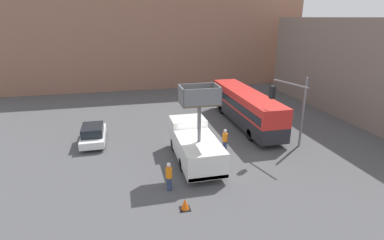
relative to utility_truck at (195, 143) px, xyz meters
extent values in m
plane|color=#4C4C4F|center=(0.15, 0.22, -1.41)|extent=(120.00, 120.00, 0.00)
cube|color=#936651|center=(0.15, 28.20, 6.49)|extent=(44.00, 10.00, 15.80)
cube|color=silver|center=(0.00, 2.22, 0.05)|extent=(2.60, 2.04, 2.11)
cube|color=silver|center=(0.00, -1.18, -0.19)|extent=(2.60, 4.76, 1.62)
cube|color=red|center=(0.00, -3.51, -0.85)|extent=(2.55, 0.10, 0.24)
cylinder|color=black|center=(-1.15, 2.22, -0.96)|extent=(0.30, 0.91, 0.91)
cylinder|color=black|center=(1.15, 2.22, -0.96)|extent=(0.30, 0.91, 0.91)
cylinder|color=black|center=(-1.15, -1.18, -0.96)|extent=(0.30, 0.91, 0.91)
cylinder|color=black|center=(1.15, -1.18, -0.96)|extent=(0.30, 0.91, 0.91)
cylinder|color=slate|center=(0.00, -1.18, 1.91)|extent=(0.24, 0.24, 2.58)
cube|color=brown|center=(0.00, -1.18, 3.25)|extent=(2.44, 1.69, 0.10)
cube|color=slate|center=(-1.18, -1.18, 3.82)|extent=(0.08, 1.69, 1.05)
cube|color=slate|center=(1.18, -1.18, 3.82)|extent=(0.08, 1.69, 1.05)
cube|color=slate|center=(0.00, -0.38, 3.82)|extent=(2.44, 0.08, 1.05)
cube|color=slate|center=(0.00, -1.98, 3.82)|extent=(2.44, 0.08, 1.05)
cube|color=#232328|center=(6.50, 6.39, -0.36)|extent=(2.45, 12.17, 1.26)
cube|color=red|center=(6.50, 6.39, 1.04)|extent=(2.45, 12.17, 1.54)
cube|color=black|center=(6.50, 6.39, 0.81)|extent=(2.47, 11.69, 0.68)
cylinder|color=black|center=(5.43, 10.16, -0.92)|extent=(0.30, 0.99, 0.99)
cylinder|color=black|center=(7.58, 10.16, -0.92)|extent=(0.30, 0.99, 0.99)
cylinder|color=black|center=(5.43, 2.62, -0.92)|extent=(0.30, 0.99, 0.99)
cylinder|color=black|center=(7.58, 2.62, -0.92)|extent=(0.30, 0.99, 0.99)
cylinder|color=slate|center=(8.81, 0.67, 1.36)|extent=(0.18, 0.18, 5.54)
cylinder|color=slate|center=(7.19, 0.25, 3.83)|extent=(0.97, 3.26, 0.13)
cube|color=black|center=(5.58, -0.17, 3.38)|extent=(0.39, 0.39, 0.90)
sphere|color=red|center=(5.58, -0.17, 3.63)|extent=(0.20, 0.20, 0.20)
cylinder|color=navy|center=(-2.39, -3.34, -1.00)|extent=(0.32, 0.32, 0.82)
cylinder|color=orange|center=(-2.39, -3.34, -0.26)|extent=(0.38, 0.38, 0.65)
sphere|color=tan|center=(-2.39, -3.34, 0.18)|extent=(0.22, 0.22, 0.22)
sphere|color=white|center=(-2.39, -3.34, 0.28)|extent=(0.23, 0.23, 0.23)
cylinder|color=navy|center=(2.64, 1.09, -1.00)|extent=(0.32, 0.32, 0.82)
cylinder|color=orange|center=(2.64, 1.09, -0.27)|extent=(0.38, 0.38, 0.65)
sphere|color=tan|center=(2.64, 1.09, 0.16)|extent=(0.22, 0.22, 0.22)
sphere|color=white|center=(2.64, 1.09, 0.26)|extent=(0.23, 0.23, 0.23)
cube|color=black|center=(-1.87, -5.44, -1.40)|extent=(0.57, 0.57, 0.03)
cone|color=#F25B0F|center=(-1.87, -5.44, -1.09)|extent=(0.45, 0.45, 0.65)
cube|color=silver|center=(-7.28, 5.15, -0.85)|extent=(1.85, 4.36, 0.58)
cube|color=black|center=(-7.28, 4.93, -0.22)|extent=(1.63, 2.40, 0.69)
cylinder|color=black|center=(-8.08, 6.50, -1.09)|extent=(0.22, 0.64, 0.64)
cylinder|color=black|center=(-6.47, 6.50, -1.09)|extent=(0.22, 0.64, 0.64)
cylinder|color=black|center=(-8.08, 3.80, -1.09)|extent=(0.22, 0.64, 0.64)
cylinder|color=black|center=(-6.47, 3.80, -1.09)|extent=(0.22, 0.64, 0.64)
camera|label=1|loc=(-4.67, -18.84, 8.40)|focal=28.00mm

